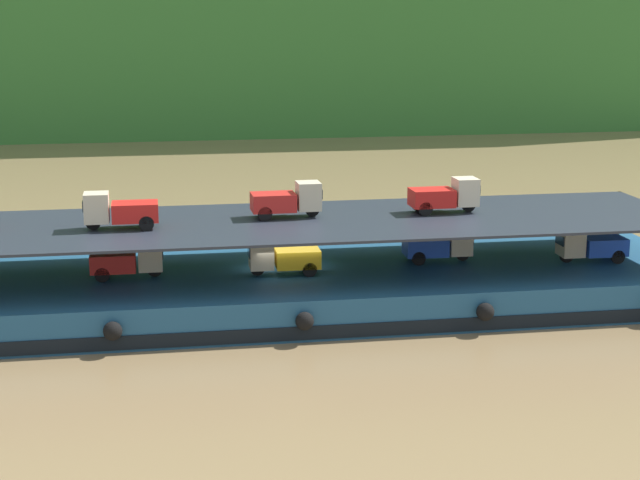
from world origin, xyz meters
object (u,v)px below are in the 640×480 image
(mini_truck_upper_mid, at_px, (120,211))
(mini_truck_upper_fore, at_px, (287,200))
(cargo_barge, at_px, (287,290))
(mini_truck_lower_bow, at_px, (590,245))
(mini_truck_lower_fore, at_px, (439,245))
(mini_truck_lower_mid, at_px, (283,257))
(mini_truck_lower_aft, at_px, (128,260))
(mini_truck_upper_bow, at_px, (445,196))

(mini_truck_upper_mid, bearing_deg, mini_truck_upper_fore, 9.17)
(cargo_barge, xyz_separation_m, mini_truck_lower_bow, (12.32, -0.51, 1.44))
(mini_truck_lower_fore, distance_m, mini_truck_upper_fore, 6.47)
(mini_truck_lower_mid, bearing_deg, mini_truck_upper_mid, 178.93)
(mini_truck_lower_aft, height_order, mini_truck_upper_bow, mini_truck_upper_bow)
(mini_truck_lower_bow, relative_size, mini_truck_upper_fore, 1.00)
(cargo_barge, xyz_separation_m, mini_truck_upper_mid, (-6.29, -0.30, 3.44))
(mini_truck_lower_fore, distance_m, mini_truck_upper_mid, 12.78)
(mini_truck_lower_fore, xyz_separation_m, mini_truck_upper_mid, (-12.60, -0.87, 2.00))
(mini_truck_upper_mid, height_order, mini_truck_upper_fore, same)
(mini_truck_lower_fore, height_order, mini_truck_upper_fore, mini_truck_upper_fore)
(cargo_barge, distance_m, mini_truck_lower_bow, 12.42)
(mini_truck_lower_mid, relative_size, mini_truck_upper_bow, 1.00)
(mini_truck_upper_mid, bearing_deg, mini_truck_lower_mid, -1.07)
(cargo_barge, distance_m, mini_truck_lower_fore, 6.49)
(cargo_barge, bearing_deg, mini_truck_lower_fore, 5.12)
(mini_truck_lower_bow, xyz_separation_m, mini_truck_upper_bow, (-5.80, 1.12, 2.00))
(mini_truck_lower_fore, distance_m, mini_truck_lower_bow, 6.11)
(mini_truck_lower_fore, relative_size, mini_truck_upper_fore, 1.01)
(mini_truck_upper_fore, bearing_deg, mini_truck_lower_bow, -5.83)
(cargo_barge, xyz_separation_m, mini_truck_lower_mid, (-0.20, -0.42, 1.44))
(mini_truck_lower_fore, bearing_deg, cargo_barge, -174.88)
(mini_truck_lower_mid, distance_m, mini_truck_upper_fore, 2.33)
(mini_truck_lower_mid, height_order, mini_truck_lower_fore, same)
(cargo_barge, relative_size, mini_truck_upper_fore, 11.95)
(mini_truck_lower_mid, height_order, mini_truck_upper_fore, mini_truck_upper_fore)
(cargo_barge, height_order, mini_truck_lower_aft, mini_truck_lower_aft)
(mini_truck_lower_fore, bearing_deg, mini_truck_lower_bow, -10.12)
(mini_truck_upper_fore, bearing_deg, mini_truck_lower_mid, -106.99)
(cargo_barge, distance_m, mini_truck_lower_mid, 1.51)
(mini_truck_lower_aft, xyz_separation_m, mini_truck_lower_fore, (12.37, 0.45, 0.00))
(cargo_barge, relative_size, mini_truck_upper_mid, 12.01)
(mini_truck_lower_bow, height_order, mini_truck_upper_bow, mini_truck_upper_bow)
(mini_truck_lower_bow, relative_size, mini_truck_upper_mid, 1.00)
(cargo_barge, relative_size, mini_truck_lower_fore, 11.89)
(cargo_barge, relative_size, mini_truck_lower_bow, 11.98)
(mini_truck_upper_fore, relative_size, mini_truck_upper_bow, 1.00)
(mini_truck_lower_fore, bearing_deg, mini_truck_upper_fore, 178.42)
(mini_truck_lower_bow, bearing_deg, mini_truck_lower_mid, 179.58)
(mini_truck_lower_fore, xyz_separation_m, mini_truck_lower_bow, (6.01, -1.07, 0.00))
(cargo_barge, relative_size, mini_truck_upper_bow, 11.98)
(mini_truck_lower_mid, xyz_separation_m, mini_truck_lower_fore, (6.51, 0.98, 0.00))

